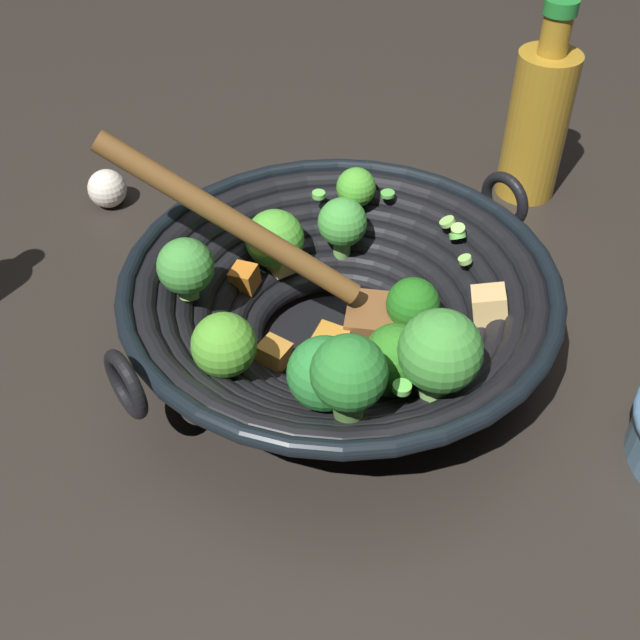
% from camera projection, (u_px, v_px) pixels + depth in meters
% --- Properties ---
extents(ground_plane, '(4.00, 4.00, 0.00)m').
position_uv_depth(ground_plane, '(338.00, 352.00, 0.70)').
color(ground_plane, '#28231E').
extents(wok, '(0.38, 0.36, 0.20)m').
position_uv_depth(wok, '(339.00, 304.00, 0.65)').
color(wok, black).
rests_on(wok, ground).
extents(cooking_oil_bottle, '(0.06, 0.06, 0.21)m').
position_uv_depth(cooking_oil_bottle, '(538.00, 120.00, 0.82)').
color(cooking_oil_bottle, '#AD7F23').
rests_on(cooking_oil_bottle, ground).
extents(garlic_bulb, '(0.04, 0.04, 0.04)m').
position_uv_depth(garlic_bulb, '(107.00, 189.00, 0.85)').
color(garlic_bulb, silver).
rests_on(garlic_bulb, ground).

